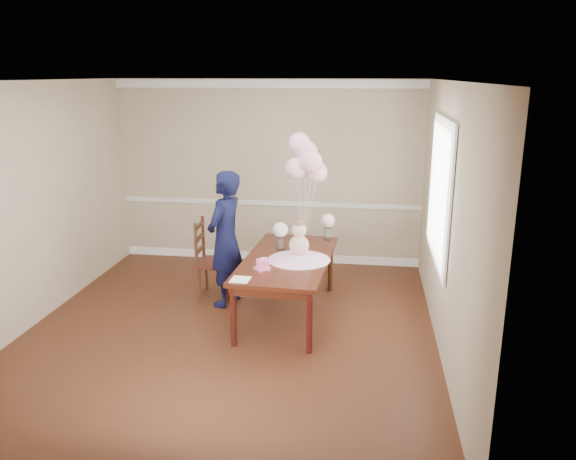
{
  "coord_description": "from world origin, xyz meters",
  "views": [
    {
      "loc": [
        1.45,
        -5.57,
        2.77
      ],
      "look_at": [
        0.58,
        0.51,
        1.05
      ],
      "focal_mm": 35.0,
      "sensor_mm": 36.0,
      "label": 1
    }
  ],
  "objects_px": {
    "dining_table_top": "(287,259)",
    "birthday_cake": "(263,264)",
    "dining_chair_seat": "(216,263)",
    "woman": "(225,239)"
  },
  "relations": [
    {
      "from": "birthday_cake",
      "to": "woman",
      "type": "bearing_deg",
      "value": 131.26
    },
    {
      "from": "birthday_cake",
      "to": "woman",
      "type": "distance_m",
      "value": 0.88
    },
    {
      "from": "dining_chair_seat",
      "to": "woman",
      "type": "distance_m",
      "value": 0.5
    },
    {
      "from": "birthday_cake",
      "to": "dining_chair_seat",
      "type": "xyz_separation_m",
      "value": [
        -0.78,
        0.9,
        -0.33
      ]
    },
    {
      "from": "dining_table_top",
      "to": "birthday_cake",
      "type": "xyz_separation_m",
      "value": [
        -0.21,
        -0.42,
        0.08
      ]
    },
    {
      "from": "dining_table_top",
      "to": "woman",
      "type": "bearing_deg",
      "value": 165.98
    },
    {
      "from": "dining_table_top",
      "to": "birthday_cake",
      "type": "distance_m",
      "value": 0.48
    },
    {
      "from": "dining_table_top",
      "to": "birthday_cake",
      "type": "bearing_deg",
      "value": -113.96
    },
    {
      "from": "dining_table_top",
      "to": "dining_chair_seat",
      "type": "height_order",
      "value": "dining_table_top"
    },
    {
      "from": "birthday_cake",
      "to": "woman",
      "type": "relative_size",
      "value": 0.09
    }
  ]
}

